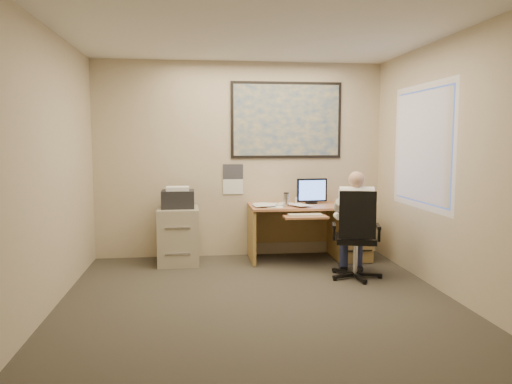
{
  "coord_description": "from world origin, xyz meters",
  "views": [
    {
      "loc": [
        -0.61,
        -4.69,
        1.63
      ],
      "look_at": [
        0.11,
        1.3,
        1.0
      ],
      "focal_mm": 35.0,
      "sensor_mm": 36.0,
      "label": 1
    }
  ],
  "objects": [
    {
      "name": "window_blinds",
      "position": [
        1.97,
        0.8,
        1.55
      ],
      "size": [
        0.06,
        1.4,
        1.3
      ],
      "primitive_type": null,
      "color": "beige",
      "rests_on": "room_shell"
    },
    {
      "name": "filing_cabinet",
      "position": [
        -0.85,
        1.89,
        0.44
      ],
      "size": [
        0.53,
        0.64,
        1.02
      ],
      "rotation": [
        0.0,
        0.0,
        0.01
      ],
      "color": "#A79F86",
      "rests_on": "ground"
    },
    {
      "name": "office_chair",
      "position": [
        1.26,
        0.88,
        0.31
      ],
      "size": [
        0.77,
        0.77,
        1.06
      ],
      "rotation": [
        0.0,
        0.0,
        -0.25
      ],
      "color": "black",
      "rests_on": "ground"
    },
    {
      "name": "person",
      "position": [
        1.25,
        0.95,
        0.63
      ],
      "size": [
        0.62,
        0.8,
        1.26
      ],
      "primitive_type": null,
      "rotation": [
        0.0,
        0.0,
        -0.17
      ],
      "color": "white",
      "rests_on": "office_chair"
    },
    {
      "name": "room_shell",
      "position": [
        0.0,
        0.0,
        1.35
      ],
      "size": [
        4.0,
        4.5,
        2.7
      ],
      "color": "#343128",
      "rests_on": "ground"
    },
    {
      "name": "world_map",
      "position": [
        0.65,
        2.23,
        1.9
      ],
      "size": [
        1.56,
        0.03,
        1.06
      ],
      "primitive_type": "cube",
      "color": "#1E4C93",
      "rests_on": "room_shell"
    },
    {
      "name": "desk",
      "position": [
        1.23,
        1.9,
        0.44
      ],
      "size": [
        1.6,
        0.97,
        1.09
      ],
      "color": "#B5764D",
      "rests_on": "ground"
    },
    {
      "name": "wall_calendar",
      "position": [
        -0.1,
        2.24,
        1.08
      ],
      "size": [
        0.28,
        0.01,
        0.42
      ],
      "primitive_type": "cube",
      "color": "white",
      "rests_on": "room_shell"
    }
  ]
}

